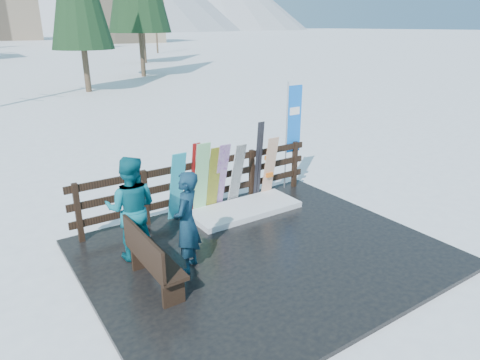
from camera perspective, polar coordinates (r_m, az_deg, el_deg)
ground at (r=7.83m, az=3.10°, el=-9.93°), size 700.00×700.00×0.00m
deck at (r=7.81m, az=3.10°, el=-9.68°), size 6.00×5.00×0.08m
fence at (r=9.20m, az=-5.05°, el=-0.19°), size 5.60×0.10×1.15m
snow_patch at (r=9.29m, az=0.64°, el=-3.90°), size 2.40×1.00×0.12m
bench at (r=6.70m, az=-11.83°, el=-10.04°), size 0.41×1.50×0.97m
snowboard_0 at (r=8.69m, az=-8.42°, el=-0.93°), size 0.30×0.41×1.50m
snowboard_1 at (r=8.91m, az=-5.16°, el=0.12°), size 0.30×0.34×1.61m
snowboard_2 at (r=9.06m, az=-3.55°, el=0.08°), size 0.27×0.37×1.48m
snowboard_3 at (r=9.14m, az=-2.57°, el=0.41°), size 0.26×0.44×1.52m
snowboard_4 at (r=9.36m, az=-0.45°, el=0.68°), size 0.26×0.41×1.45m
snowboard_5 at (r=9.86m, az=3.97°, el=1.68°), size 0.28×0.29×1.46m
ski_pair_a at (r=8.91m, az=-6.06°, el=0.10°), size 0.16×0.30×1.61m
ski_pair_b at (r=9.70m, az=2.49°, el=2.55°), size 0.17×0.19×1.83m
rental_flag at (r=10.36m, az=6.98°, el=7.50°), size 0.45×0.04×2.60m
person_front at (r=6.91m, az=-7.11°, el=-5.62°), size 0.73×0.73×1.70m
person_back at (r=7.43m, az=-14.27°, el=-3.70°), size 1.12×1.05×1.83m
trees at (r=53.95m, az=-26.70°, el=20.35°), size 42.17×68.70×13.25m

